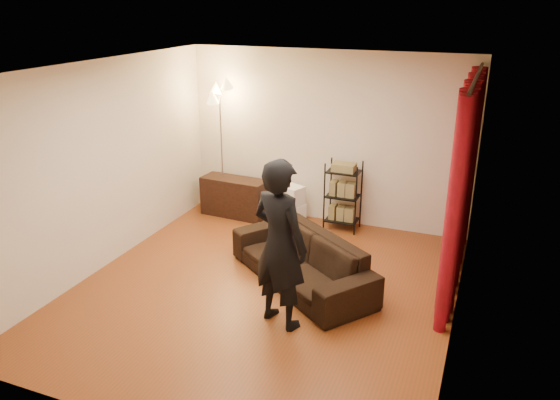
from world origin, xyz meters
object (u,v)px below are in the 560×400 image
at_px(media_cabinet, 235,197).
at_px(floor_lamp, 222,150).
at_px(sofa, 301,259).
at_px(person, 280,244).
at_px(wire_shelf, 343,196).
at_px(storage_boxes, 292,203).

bearing_deg(media_cabinet, floor_lamp, 172.57).
xyz_separation_m(sofa, person, (0.09, -0.95, 0.63)).
relative_size(wire_shelf, floor_lamp, 0.50).
height_order(media_cabinet, storage_boxes, media_cabinet).
relative_size(sofa, wire_shelf, 2.00).
xyz_separation_m(media_cabinet, floor_lamp, (-0.23, 0.05, 0.77)).
xyz_separation_m(media_cabinet, wire_shelf, (1.81, 0.11, 0.22)).
height_order(sofa, storage_boxes, sofa).
height_order(sofa, wire_shelf, wire_shelf).
relative_size(person, storage_boxes, 3.21).
height_order(sofa, person, person).
bearing_deg(wire_shelf, media_cabinet, -152.01).
bearing_deg(floor_lamp, person, -52.32).
distance_m(sofa, floor_lamp, 2.82).
distance_m(storage_boxes, wire_shelf, 0.88).
relative_size(media_cabinet, storage_boxes, 1.84).
height_order(sofa, floor_lamp, floor_lamp).
distance_m(sofa, media_cabinet, 2.51).
height_order(person, storage_boxes, person).
distance_m(media_cabinet, storage_boxes, 0.97).
distance_m(media_cabinet, floor_lamp, 0.81).
relative_size(sofa, floor_lamp, 0.99).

